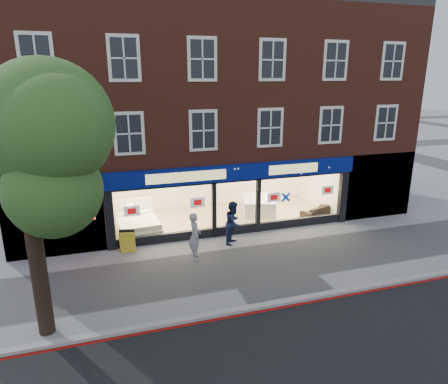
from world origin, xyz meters
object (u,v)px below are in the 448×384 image
display_bed (137,224)px  pedestrian_grey (195,236)px  pedestrian_blue (233,223)px  sofa (316,211)px  mattress_stack (258,205)px  a_board (127,242)px

display_bed → pedestrian_grey: size_ratio=1.28×
pedestrian_grey → pedestrian_blue: size_ratio=1.01×
display_bed → pedestrian_blue: 4.51m
pedestrian_blue → sofa: bearing=-34.1°
pedestrian_blue → mattress_stack: bearing=-1.2°
pedestrian_grey → a_board: bearing=65.3°
display_bed → a_board: display_bed is taller
mattress_stack → a_board: a_board is taller
mattress_stack → sofa: bearing=-26.6°
a_board → pedestrian_blue: size_ratio=0.51×
mattress_stack → pedestrian_grey: bearing=-136.6°
mattress_stack → a_board: (-6.84, -2.76, -0.01)m
a_board → pedestrian_grey: (2.52, -1.33, 0.47)m
a_board → pedestrian_grey: 2.89m
pedestrian_grey → pedestrian_blue: bearing=-60.5°
sofa → display_bed: bearing=-25.7°
pedestrian_grey → pedestrian_blue: pedestrian_grey is taller
sofa → pedestrian_blue: 5.40m
a_board → pedestrian_blue: 4.48m
mattress_stack → pedestrian_grey: size_ratio=1.23×
display_bed → mattress_stack: size_ratio=1.04×
display_bed → pedestrian_grey: bearing=-64.4°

